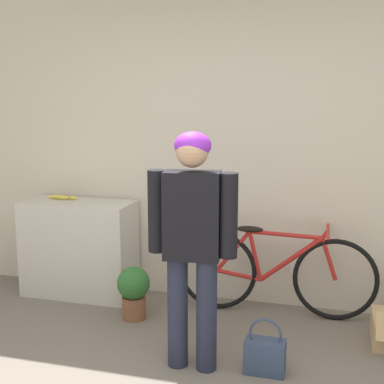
% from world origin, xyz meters
% --- Properties ---
extents(wall_back, '(8.00, 0.07, 2.60)m').
position_xyz_m(wall_back, '(0.00, 2.33, 1.30)').
color(wall_back, beige).
rests_on(wall_back, ground_plane).
extents(side_shelf, '(0.98, 0.43, 0.85)m').
position_xyz_m(side_shelf, '(-1.33, 2.06, 0.42)').
color(side_shelf, beige).
rests_on(side_shelf, ground_plane).
extents(person, '(0.58, 0.23, 1.55)m').
position_xyz_m(person, '(-0.01, 1.07, 0.92)').
color(person, '#23283D').
rests_on(person, ground_plane).
extents(bicycle, '(1.62, 0.46, 0.74)m').
position_xyz_m(bicycle, '(0.40, 2.08, 0.36)').
color(bicycle, black).
rests_on(bicycle, ground_plane).
extents(banana, '(0.30, 0.09, 0.04)m').
position_xyz_m(banana, '(-1.50, 2.11, 0.87)').
color(banana, '#EAD64C').
rests_on(banana, side_shelf).
extents(handbag, '(0.26, 0.15, 0.37)m').
position_xyz_m(handbag, '(0.47, 1.13, 0.12)').
color(handbag, '#334260').
rests_on(handbag, ground_plane).
extents(potted_plant, '(0.26, 0.26, 0.43)m').
position_xyz_m(potted_plant, '(-0.66, 1.69, 0.24)').
color(potted_plant, brown).
rests_on(potted_plant, ground_plane).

